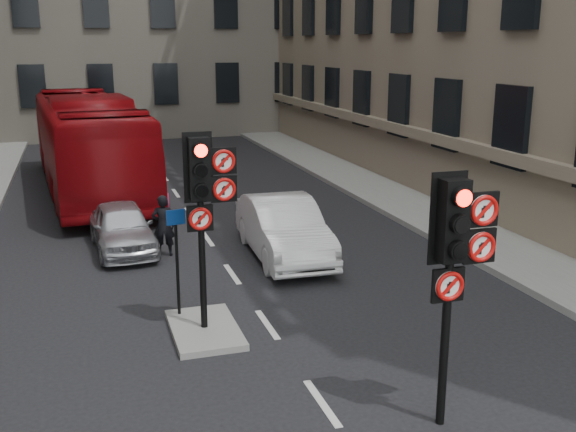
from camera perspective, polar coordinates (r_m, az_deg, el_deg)
pavement_right at (r=21.74m, az=11.63°, el=0.60°), size 3.00×50.00×0.16m
centre_island at (r=12.67m, az=-7.08°, el=-9.52°), size 1.20×2.00×0.12m
signal_near at (r=9.13m, az=14.10°, el=-2.57°), size 0.91×0.40×3.58m
signal_far at (r=11.86m, az=-7.05°, el=2.26°), size 0.91×0.40×3.58m
car_silver at (r=17.72m, az=-13.87°, el=-0.91°), size 1.67×3.68×1.23m
car_white at (r=16.63m, az=-0.39°, el=-1.03°), size 1.71×4.53×1.48m
car_pink at (r=22.34m, az=-12.56°, el=2.41°), size 2.17×4.60×1.30m
bus_red at (r=24.92m, az=-16.54°, el=5.90°), size 3.90×12.55×3.44m
motorcycle at (r=16.70m, az=1.25°, el=-1.60°), size 0.73×1.91×1.12m
motorcyclist at (r=17.00m, az=-10.51°, el=-0.80°), size 0.63×0.48×1.56m
info_sign at (r=12.81m, az=-9.41°, el=-2.63°), size 0.36×0.13×2.08m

